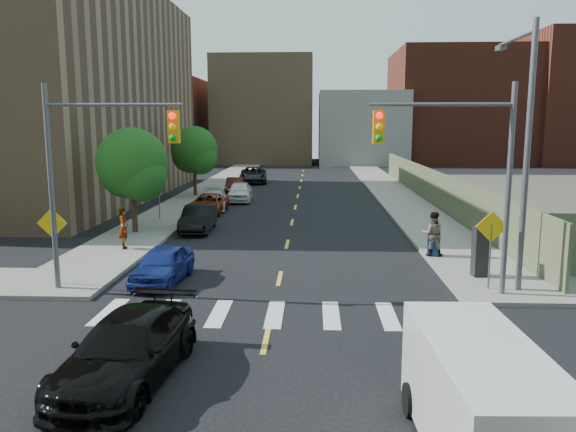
# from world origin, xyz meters

# --- Properties ---
(ground) EXTENTS (160.00, 160.00, 0.00)m
(ground) POSITION_xyz_m (0.00, 0.00, 0.00)
(ground) COLOR black
(ground) RESTS_ON ground
(sidewalk_nw) EXTENTS (3.50, 73.00, 0.15)m
(sidewalk_nw) POSITION_xyz_m (-7.75, 41.50, 0.07)
(sidewalk_nw) COLOR gray
(sidewalk_nw) RESTS_ON ground
(sidewalk_ne) EXTENTS (3.50, 73.00, 0.15)m
(sidewalk_ne) POSITION_xyz_m (7.75, 41.50, 0.07)
(sidewalk_ne) COLOR gray
(sidewalk_ne) RESTS_ON ground
(fence_north) EXTENTS (0.12, 44.00, 2.50)m
(fence_north) POSITION_xyz_m (9.60, 28.00, 1.25)
(fence_north) COLOR #596043
(fence_north) RESTS_ON ground
(building_nw) EXTENTS (22.00, 30.00, 16.00)m
(building_nw) POSITION_xyz_m (-22.00, 30.00, 8.00)
(building_nw) COLOR #8C6B4C
(building_nw) RESTS_ON ground
(bg_bldg_west) EXTENTS (14.00, 18.00, 12.00)m
(bg_bldg_west) POSITION_xyz_m (-22.00, 70.00, 6.00)
(bg_bldg_west) COLOR #592319
(bg_bldg_west) RESTS_ON ground
(bg_bldg_midwest) EXTENTS (14.00, 16.00, 15.00)m
(bg_bldg_midwest) POSITION_xyz_m (-6.00, 72.00, 7.50)
(bg_bldg_midwest) COLOR #8C6B4C
(bg_bldg_midwest) RESTS_ON ground
(bg_bldg_center) EXTENTS (12.00, 16.00, 10.00)m
(bg_bldg_center) POSITION_xyz_m (8.00, 70.00, 5.00)
(bg_bldg_center) COLOR gray
(bg_bldg_center) RESTS_ON ground
(bg_bldg_east) EXTENTS (18.00, 18.00, 16.00)m
(bg_bldg_east) POSITION_xyz_m (22.00, 72.00, 8.00)
(bg_bldg_east) COLOR #592319
(bg_bldg_east) RESTS_ON ground
(bg_bldg_fareast) EXTENTS (14.00, 16.00, 18.00)m
(bg_bldg_fareast) POSITION_xyz_m (38.00, 70.00, 9.00)
(bg_bldg_fareast) COLOR #592319
(bg_bldg_fareast) RESTS_ON ground
(signal_nw) EXTENTS (4.59, 0.30, 7.00)m
(signal_nw) POSITION_xyz_m (-5.98, 6.00, 4.53)
(signal_nw) COLOR #59595E
(signal_nw) RESTS_ON ground
(signal_ne) EXTENTS (4.59, 0.30, 7.00)m
(signal_ne) POSITION_xyz_m (5.98, 6.00, 4.53)
(signal_ne) COLOR #59595E
(signal_ne) RESTS_ON ground
(streetlight_ne) EXTENTS (0.25, 3.70, 9.00)m
(streetlight_ne) POSITION_xyz_m (8.20, 6.90, 5.22)
(streetlight_ne) COLOR #59595E
(streetlight_ne) RESTS_ON ground
(warn_sign_nw) EXTENTS (1.06, 0.06, 2.83)m
(warn_sign_nw) POSITION_xyz_m (-7.80, 6.50, 1.99)
(warn_sign_nw) COLOR #59595E
(warn_sign_nw) RESTS_ON ground
(warn_sign_ne) EXTENTS (1.06, 0.06, 2.83)m
(warn_sign_ne) POSITION_xyz_m (7.20, 6.50, 1.99)
(warn_sign_ne) COLOR #59595E
(warn_sign_ne) RESTS_ON ground
(warn_sign_midwest) EXTENTS (1.06, 0.06, 2.83)m
(warn_sign_midwest) POSITION_xyz_m (-7.80, 20.00, 1.99)
(warn_sign_midwest) COLOR #59595E
(warn_sign_midwest) RESTS_ON ground
(tree_west_near) EXTENTS (3.66, 3.64, 5.52)m
(tree_west_near) POSITION_xyz_m (-8.00, 16.05, 3.48)
(tree_west_near) COLOR #332114
(tree_west_near) RESTS_ON ground
(tree_west_far) EXTENTS (3.66, 3.64, 5.52)m
(tree_west_far) POSITION_xyz_m (-8.00, 31.05, 3.48)
(tree_west_far) COLOR #332114
(tree_west_far) RESTS_ON ground
(parked_car_blue) EXTENTS (1.80, 3.94, 1.31)m
(parked_car_blue) POSITION_xyz_m (-4.20, 7.33, 0.66)
(parked_car_blue) COLOR navy
(parked_car_blue) RESTS_ON ground
(parked_car_black) EXTENTS (1.58, 4.23, 1.38)m
(parked_car_black) POSITION_xyz_m (-4.90, 17.05, 0.69)
(parked_car_black) COLOR black
(parked_car_black) RESTS_ON ground
(parked_car_red) EXTENTS (2.16, 4.52, 1.24)m
(parked_car_red) POSITION_xyz_m (-5.50, 23.10, 0.62)
(parked_car_red) COLOR maroon
(parked_car_red) RESTS_ON ground
(parked_car_silver) EXTENTS (2.25, 4.68, 1.32)m
(parked_car_silver) POSITION_xyz_m (-5.50, 24.88, 0.66)
(parked_car_silver) COLOR #ACAFB4
(parked_car_silver) RESTS_ON ground
(parked_car_white) EXTENTS (1.94, 4.38, 1.47)m
(parked_car_white) POSITION_xyz_m (-4.20, 28.73, 0.73)
(parked_car_white) COLOR silver
(parked_car_white) RESTS_ON ground
(parked_car_maroon) EXTENTS (1.58, 3.97, 1.29)m
(parked_car_maroon) POSITION_xyz_m (-5.24, 33.59, 0.64)
(parked_car_maroon) COLOR #42120D
(parked_car_maroon) RESTS_ON ground
(parked_car_grey) EXTENTS (3.01, 5.71, 1.53)m
(parked_car_grey) POSITION_xyz_m (-4.61, 41.87, 0.76)
(parked_car_grey) COLOR black
(parked_car_grey) RESTS_ON ground
(black_sedan) EXTENTS (2.54, 5.21, 1.46)m
(black_sedan) POSITION_xyz_m (-2.88, -0.55, 0.73)
(black_sedan) COLOR black
(black_sedan) RESTS_ON ground
(cargo_van) EXTENTS (2.05, 4.64, 2.10)m
(cargo_van) POSITION_xyz_m (4.08, -3.10, 1.10)
(cargo_van) COLOR silver
(cargo_van) RESTS_ON ground
(mailbox) EXTENTS (0.58, 0.51, 1.21)m
(mailbox) POSITION_xyz_m (6.37, 11.34, 0.73)
(mailbox) COLOR navy
(mailbox) RESTS_ON sidewalk_ne
(payphone) EXTENTS (0.59, 0.51, 1.85)m
(payphone) POSITION_xyz_m (7.38, 8.14, 1.07)
(payphone) COLOR black
(payphone) RESTS_ON sidewalk_ne
(pedestrian_west) EXTENTS (0.64, 0.78, 1.85)m
(pedestrian_west) POSITION_xyz_m (-7.24, 12.08, 1.08)
(pedestrian_west) COLOR gray
(pedestrian_west) RESTS_ON sidewalk_nw
(pedestrian_east) EXTENTS (1.01, 0.84, 1.89)m
(pedestrian_east) POSITION_xyz_m (6.30, 11.31, 1.09)
(pedestrian_east) COLOR gray
(pedestrian_east) RESTS_ON sidewalk_ne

